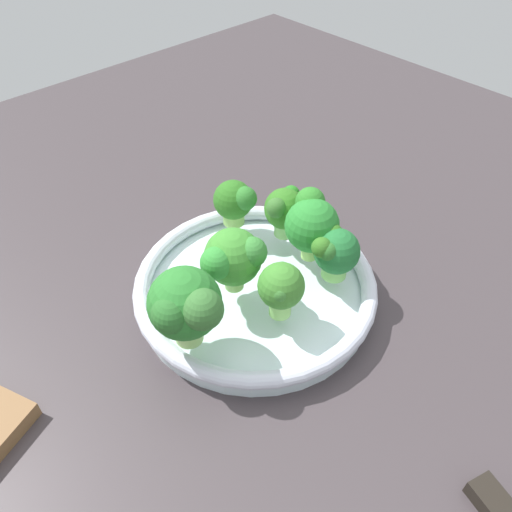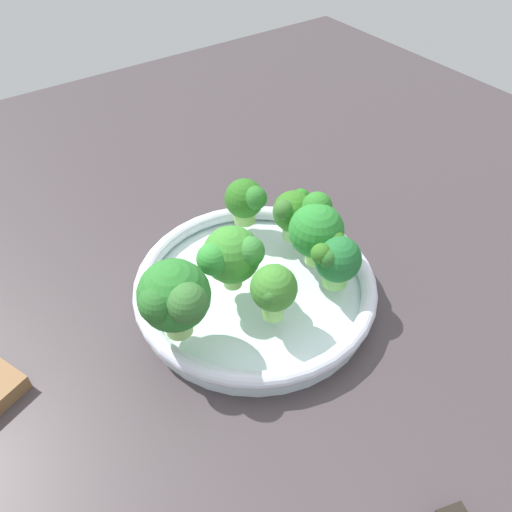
{
  "view_description": "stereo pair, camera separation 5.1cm",
  "coord_description": "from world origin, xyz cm",
  "px_view_note": "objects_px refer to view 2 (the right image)",
  "views": [
    {
      "loc": [
        -25.57,
        25.23,
        40.95
      ],
      "look_at": [
        1.6,
        -0.11,
        6.04
      ],
      "focal_mm": 35.81,
      "sensor_mm": 36.0,
      "label": 1
    },
    {
      "loc": [
        -28.78,
        21.28,
        40.95
      ],
      "look_at": [
        1.6,
        -0.11,
        6.04
      ],
      "focal_mm": 35.81,
      "sensor_mm": 36.0,
      "label": 2
    }
  ],
  "objects_px": {
    "broccoli_floret_1": "(231,256)",
    "broccoli_floret_2": "(336,258)",
    "broccoli_floret_0": "(274,289)",
    "broccoli_floret_6": "(293,212)",
    "broccoli_floret_4": "(314,225)",
    "bowl": "(256,287)",
    "broccoli_floret_5": "(247,199)",
    "broccoli_floret_3": "(176,301)"
  },
  "relations": [
    {
      "from": "broccoli_floret_1",
      "to": "broccoli_floret_2",
      "type": "relative_size",
      "value": 1.23
    },
    {
      "from": "broccoli_floret_0",
      "to": "broccoli_floret_1",
      "type": "bearing_deg",
      "value": 11.11
    },
    {
      "from": "broccoli_floret_0",
      "to": "broccoli_floret_6",
      "type": "relative_size",
      "value": 1.02
    },
    {
      "from": "broccoli_floret_4",
      "to": "bowl",
      "type": "bearing_deg",
      "value": 82.39
    },
    {
      "from": "bowl",
      "to": "broccoli_floret_5",
      "type": "bearing_deg",
      "value": -28.75
    },
    {
      "from": "broccoli_floret_6",
      "to": "broccoli_floret_0",
      "type": "bearing_deg",
      "value": 133.08
    },
    {
      "from": "broccoli_floret_2",
      "to": "broccoli_floret_4",
      "type": "xyz_separation_m",
      "value": [
        0.04,
        -0.01,
        0.01
      ]
    },
    {
      "from": "broccoli_floret_2",
      "to": "broccoli_floret_4",
      "type": "height_order",
      "value": "broccoli_floret_4"
    },
    {
      "from": "broccoli_floret_0",
      "to": "broccoli_floret_5",
      "type": "height_order",
      "value": "broccoli_floret_0"
    },
    {
      "from": "broccoli_floret_3",
      "to": "broccoli_floret_6",
      "type": "distance_m",
      "value": 0.18
    },
    {
      "from": "broccoli_floret_2",
      "to": "broccoli_floret_5",
      "type": "distance_m",
      "value": 0.13
    },
    {
      "from": "broccoli_floret_2",
      "to": "broccoli_floret_4",
      "type": "distance_m",
      "value": 0.04
    },
    {
      "from": "bowl",
      "to": "broccoli_floret_6",
      "type": "bearing_deg",
      "value": -67.43
    },
    {
      "from": "broccoli_floret_0",
      "to": "broccoli_floret_4",
      "type": "distance_m",
      "value": 0.09
    },
    {
      "from": "bowl",
      "to": "broccoli_floret_6",
      "type": "xyz_separation_m",
      "value": [
        0.03,
        -0.07,
        0.05
      ]
    },
    {
      "from": "broccoli_floret_5",
      "to": "broccoli_floret_6",
      "type": "distance_m",
      "value": 0.06
    },
    {
      "from": "broccoli_floret_1",
      "to": "broccoli_floret_3",
      "type": "relative_size",
      "value": 0.86
    },
    {
      "from": "bowl",
      "to": "broccoli_floret_5",
      "type": "distance_m",
      "value": 0.1
    },
    {
      "from": "broccoli_floret_0",
      "to": "broccoli_floret_4",
      "type": "xyz_separation_m",
      "value": [
        0.04,
        -0.08,
        0.01
      ]
    },
    {
      "from": "broccoli_floret_3",
      "to": "broccoli_floret_5",
      "type": "height_order",
      "value": "broccoli_floret_3"
    },
    {
      "from": "bowl",
      "to": "broccoli_floret_4",
      "type": "distance_m",
      "value": 0.09
    },
    {
      "from": "broccoli_floret_4",
      "to": "broccoli_floret_5",
      "type": "height_order",
      "value": "broccoli_floret_4"
    },
    {
      "from": "broccoli_floret_0",
      "to": "broccoli_floret_4",
      "type": "bearing_deg",
      "value": -62.93
    },
    {
      "from": "broccoli_floret_3",
      "to": "broccoli_floret_4",
      "type": "xyz_separation_m",
      "value": [
        0.01,
        -0.17,
        -0.0
      ]
    },
    {
      "from": "broccoli_floret_3",
      "to": "broccoli_floret_5",
      "type": "bearing_deg",
      "value": -54.6
    },
    {
      "from": "bowl",
      "to": "broccoli_floret_2",
      "type": "xyz_separation_m",
      "value": [
        -0.05,
        -0.06,
        0.05
      ]
    },
    {
      "from": "bowl",
      "to": "broccoli_floret_6",
      "type": "height_order",
      "value": "broccoli_floret_6"
    },
    {
      "from": "broccoli_floret_6",
      "to": "broccoli_floret_5",
      "type": "bearing_deg",
      "value": 26.92
    },
    {
      "from": "broccoli_floret_4",
      "to": "broccoli_floret_3",
      "type": "bearing_deg",
      "value": 94.86
    },
    {
      "from": "broccoli_floret_2",
      "to": "broccoli_floret_6",
      "type": "bearing_deg",
      "value": -6.59
    },
    {
      "from": "broccoli_floret_6",
      "to": "broccoli_floret_4",
      "type": "bearing_deg",
      "value": 175.61
    },
    {
      "from": "broccoli_floret_2",
      "to": "broccoli_floret_5",
      "type": "relative_size",
      "value": 1.03
    },
    {
      "from": "bowl",
      "to": "broccoli_floret_2",
      "type": "relative_size",
      "value": 4.49
    },
    {
      "from": "broccoli_floret_3",
      "to": "broccoli_floret_4",
      "type": "relative_size",
      "value": 1.1
    },
    {
      "from": "bowl",
      "to": "broccoli_floret_2",
      "type": "height_order",
      "value": "broccoli_floret_2"
    },
    {
      "from": "bowl",
      "to": "broccoli_floret_1",
      "type": "distance_m",
      "value": 0.06
    },
    {
      "from": "broccoli_floret_1",
      "to": "broccoli_floret_5",
      "type": "distance_m",
      "value": 0.1
    },
    {
      "from": "broccoli_floret_5",
      "to": "broccoli_floret_3",
      "type": "bearing_deg",
      "value": 125.4
    },
    {
      "from": "bowl",
      "to": "broccoli_floret_3",
      "type": "bearing_deg",
      "value": 102.91
    },
    {
      "from": "broccoli_floret_4",
      "to": "broccoli_floret_6",
      "type": "height_order",
      "value": "broccoli_floret_4"
    },
    {
      "from": "broccoli_floret_0",
      "to": "broccoli_floret_6",
      "type": "xyz_separation_m",
      "value": [
        0.08,
        -0.09,
        -0.0
      ]
    },
    {
      "from": "broccoli_floret_0",
      "to": "broccoli_floret_2",
      "type": "relative_size",
      "value": 1.06
    }
  ]
}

